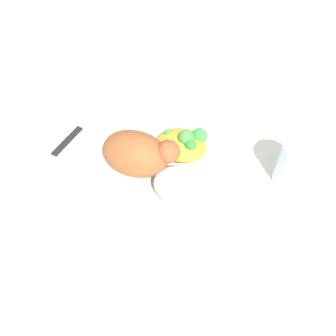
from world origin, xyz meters
TOP-DOWN VIEW (x-y plane):
  - ground_plane at (0.00, 0.00)m, footprint 2.00×2.00m
  - plate at (0.00, 0.00)m, footprint 0.26×0.26m
  - roasted_chicken at (-0.05, -0.01)m, footprint 0.12×0.08m
  - rice_pile at (0.04, -0.03)m, footprint 0.11×0.08m
  - mac_cheese_with_broccoli at (0.01, 0.05)m, footprint 0.09×0.08m
  - fork at (-0.17, 0.04)m, footprint 0.03×0.14m
  - knife at (-0.20, 0.05)m, footprint 0.04×0.19m
  - water_glass at (0.20, 0.07)m, footprint 0.06×0.06m
  - napkin at (0.20, -0.07)m, footprint 0.10×0.12m

SIDE VIEW (x-z plane):
  - ground_plane at x=0.00m, z-range 0.00..0.00m
  - napkin at x=0.20m, z-range 0.00..0.00m
  - fork at x=-0.17m, z-range 0.00..0.01m
  - knife at x=-0.20m, z-range 0.00..0.01m
  - plate at x=0.00m, z-range 0.00..0.02m
  - mac_cheese_with_broccoli at x=0.01m, z-range 0.01..0.06m
  - rice_pile at x=0.04m, z-range 0.02..0.06m
  - water_glass at x=0.20m, z-range 0.00..0.08m
  - roasted_chicken at x=-0.05m, z-range 0.02..0.09m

